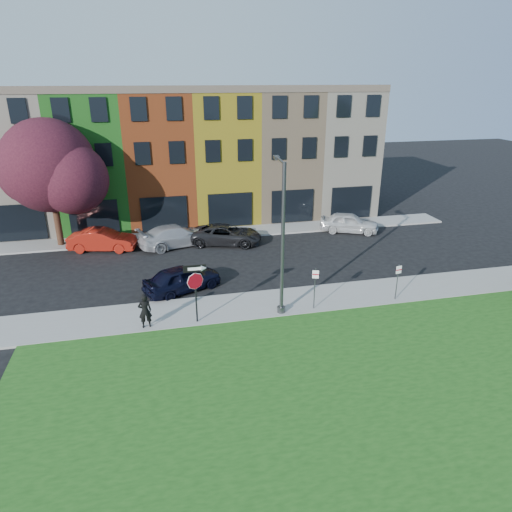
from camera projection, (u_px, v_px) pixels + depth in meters
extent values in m
plane|color=black|center=(290.00, 334.00, 21.02)|extent=(120.00, 120.00, 0.00)
cube|color=gray|center=(310.00, 299.00, 24.13)|extent=(40.00, 3.00, 0.12)
cube|color=gray|center=(194.00, 235.00, 33.99)|extent=(40.00, 2.40, 0.12)
cube|color=#BEB29E|center=(28.00, 161.00, 35.34)|extent=(5.00, 10.00, 10.00)
cube|color=#2A8724|center=(95.00, 158.00, 36.37)|extent=(5.00, 10.00, 10.00)
cube|color=#A6431B|center=(159.00, 156.00, 37.40)|extent=(5.00, 10.00, 10.00)
cube|color=gold|center=(219.00, 154.00, 38.43)|extent=(5.00, 10.00, 10.00)
cube|color=#998062|center=(276.00, 152.00, 39.46)|extent=(5.00, 10.00, 10.00)
cube|color=#BEB4A1|center=(331.00, 150.00, 40.49)|extent=(5.00, 10.00, 10.00)
cube|color=black|center=(198.00, 212.00, 34.60)|extent=(30.00, 0.12, 2.60)
cylinder|color=black|center=(196.00, 295.00, 21.34)|extent=(0.08, 0.08, 2.84)
cylinder|color=white|center=(195.00, 281.00, 21.06)|extent=(0.83, 0.05, 0.83)
cylinder|color=maroon|center=(195.00, 281.00, 21.04)|extent=(0.79, 0.04, 0.79)
cube|color=black|center=(195.00, 269.00, 20.83)|extent=(1.05, 0.06, 0.34)
cube|color=white|center=(195.00, 269.00, 20.81)|extent=(0.66, 0.04, 0.14)
imported|color=black|center=(145.00, 311.00, 21.06)|extent=(0.70, 0.53, 1.69)
imported|color=black|center=(182.00, 278.00, 25.01)|extent=(4.96, 5.60, 1.47)
imported|color=maroon|center=(102.00, 240.00, 30.92)|extent=(3.47, 5.16, 1.48)
imported|color=#9F9FA3|center=(176.00, 236.00, 31.70)|extent=(5.28, 6.48, 1.50)
imported|color=black|center=(226.00, 235.00, 32.11)|extent=(4.99, 6.23, 1.39)
imported|color=silver|center=(349.00, 223.00, 34.57)|extent=(5.03, 5.69, 1.49)
cylinder|color=#434548|center=(283.00, 242.00, 21.36)|extent=(0.18, 0.18, 7.44)
cylinder|color=#434548|center=(281.00, 309.00, 22.66)|extent=(0.40, 0.40, 0.30)
cylinder|color=#434548|center=(280.00, 160.00, 20.96)|extent=(0.31, 2.00, 0.12)
cube|color=#434548|center=(276.00, 158.00, 21.99)|extent=(0.30, 0.57, 0.16)
cylinder|color=#434548|center=(315.00, 289.00, 22.69)|extent=(0.05, 0.05, 2.19)
cube|color=white|center=(316.00, 274.00, 22.37)|extent=(0.31, 0.13, 0.42)
cube|color=maroon|center=(316.00, 275.00, 22.36)|extent=(0.30, 0.12, 0.06)
cylinder|color=#434548|center=(397.00, 282.00, 23.68)|extent=(0.05, 0.05, 1.97)
cube|color=white|center=(399.00, 270.00, 23.39)|extent=(0.32, 0.06, 0.42)
cube|color=maroon|center=(399.00, 270.00, 23.37)|extent=(0.32, 0.05, 0.06)
cylinder|color=black|center=(57.00, 221.00, 31.30)|extent=(0.44, 0.44, 3.35)
sphere|color=black|center=(48.00, 166.00, 29.90)|extent=(6.13, 6.13, 6.13)
sphere|color=black|center=(73.00, 179.00, 29.66)|extent=(4.60, 4.60, 4.60)
sphere|color=black|center=(31.00, 173.00, 30.81)|extent=(4.29, 4.29, 4.29)
sphere|color=black|center=(52.00, 148.00, 30.13)|extent=(3.68, 3.68, 3.68)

